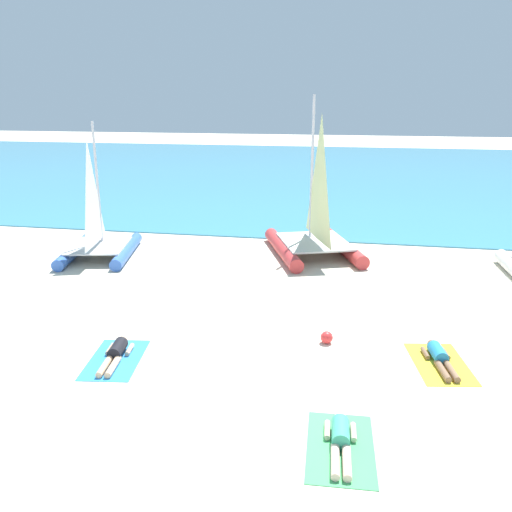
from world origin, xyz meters
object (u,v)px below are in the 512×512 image
at_px(sailboat_blue, 99,238).
at_px(towel_right, 440,364).
at_px(towel_left, 115,359).
at_px(sunbather_middle, 341,438).
at_px(towel_middle, 340,447).
at_px(sunbather_left, 116,353).
at_px(sailboat_red, 314,233).
at_px(beach_ball, 327,337).
at_px(sunbather_right, 440,357).

height_order(sailboat_blue, towel_right, sailboat_blue).
relative_size(sailboat_blue, towel_left, 2.47).
relative_size(sunbather_middle, towel_right, 0.82).
distance_m(sailboat_blue, towel_middle, 12.81).
bearing_deg(sunbather_middle, towel_right, 55.05).
bearing_deg(sunbather_left, sunbather_middle, -31.60).
xyz_separation_m(sailboat_blue, towel_middle, (8.81, -9.27, -0.69)).
xyz_separation_m(sailboat_red, sunbather_middle, (1.34, -10.88, -0.70)).
distance_m(towel_right, beach_ball, 2.53).
bearing_deg(towel_right, sunbather_middle, -122.12).
relative_size(towel_middle, sunbather_middle, 1.21).
distance_m(sailboat_blue, sailboat_red, 7.66).
xyz_separation_m(towel_middle, beach_ball, (-0.45, 3.83, 0.14)).
xyz_separation_m(sailboat_blue, sunbather_left, (3.85, -7.04, -0.57)).
bearing_deg(towel_left, towel_right, 9.07).
bearing_deg(sailboat_blue, towel_right, -40.72).
height_order(towel_left, towel_right, same).
distance_m(sunbather_left, sunbather_middle, 5.41).
distance_m(sailboat_red, sunbather_middle, 10.99).
bearing_deg(towel_middle, towel_right, 58.45).
bearing_deg(sailboat_blue, sunbather_middle, -57.99).
height_order(sailboat_red, towel_right, sailboat_red).
height_order(sailboat_blue, towel_middle, sailboat_blue).
height_order(sunbather_left, sunbather_right, same).
distance_m(sailboat_blue, sunbather_left, 8.05).
xyz_separation_m(sailboat_red, towel_middle, (1.34, -10.95, -0.82)).
height_order(sailboat_red, sunbather_left, sailboat_red).
xyz_separation_m(towel_left, sunbather_middle, (4.94, -2.10, 0.13)).
xyz_separation_m(towel_left, beach_ball, (4.49, 1.67, 0.14)).
xyz_separation_m(sunbather_left, sunbather_middle, (4.95, -2.16, 0.00)).
bearing_deg(sailboat_blue, towel_left, -73.20).
xyz_separation_m(sailboat_red, towel_left, (-3.61, -8.79, -0.82)).
height_order(towel_left, sunbather_left, sunbather_left).
bearing_deg(sailboat_red, towel_right, -86.71).
bearing_deg(towel_left, sunbather_left, 98.01).
height_order(towel_right, beach_ball, beach_ball).
bearing_deg(beach_ball, sunbather_middle, -83.18).
relative_size(sailboat_blue, sunbather_middle, 3.00).
xyz_separation_m(sunbather_left, sunbather_right, (6.96, 1.11, 0.00)).
bearing_deg(sailboat_red, sunbather_right, -86.59).
height_order(towel_left, sunbather_middle, sunbather_middle).
bearing_deg(sunbather_left, sailboat_red, 59.47).
relative_size(sailboat_blue, towel_middle, 2.47).
relative_size(sailboat_red, towel_left, 2.93).
distance_m(sunbather_middle, towel_right, 3.79).
height_order(sailboat_red, beach_ball, sailboat_red).
relative_size(towel_middle, sunbather_right, 1.21).
height_order(sunbather_right, beach_ball, sunbather_right).
distance_m(towel_left, sunbather_middle, 5.37).
bearing_deg(sailboat_red, towel_left, -132.62).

